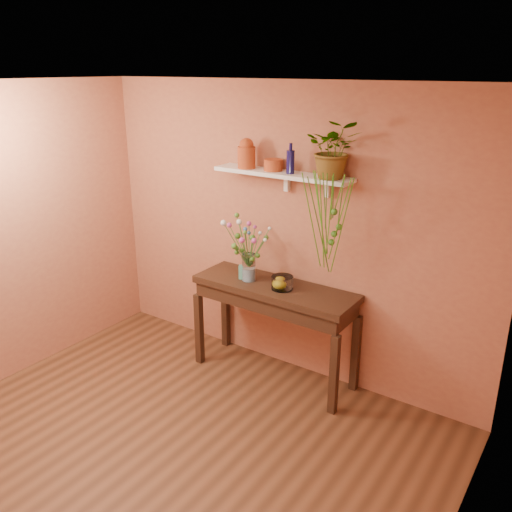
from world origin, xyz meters
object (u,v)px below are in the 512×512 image
at_px(terracotta_jug, 246,154).
at_px(sideboard, 274,299).
at_px(glass_vase, 249,269).
at_px(bouquet, 245,239).
at_px(blue_bottle, 290,161).
at_px(glass_bowl, 282,283).
at_px(spider_plant, 334,149).

bearing_deg(terracotta_jug, sideboard, -16.11).
bearing_deg(glass_vase, bouquet, -133.96).
bearing_deg(blue_bottle, glass_bowl, -78.35).
relative_size(blue_bottle, bouquet, 0.55).
distance_m(terracotta_jug, blue_bottle, 0.45).
relative_size(sideboard, bouquet, 3.29).
bearing_deg(terracotta_jug, bouquet, -60.85).
bearing_deg(bouquet, glass_vase, 46.04).
bearing_deg(sideboard, glass_bowl, -17.55).
height_order(terracotta_jug, spider_plant, spider_plant).
bearing_deg(terracotta_jug, spider_plant, 1.45).
height_order(blue_bottle, bouquet, blue_bottle).
bearing_deg(bouquet, sideboard, 12.33).
xyz_separation_m(blue_bottle, glass_bowl, (0.03, -0.15, -1.06)).
bearing_deg(glass_vase, glass_bowl, 0.59).
bearing_deg(sideboard, spider_plant, 15.88).
bearing_deg(bouquet, terracotta_jug, 119.15).
distance_m(terracotta_jug, glass_bowl, 1.19).
distance_m(sideboard, bouquet, 0.61).
bearing_deg(glass_vase, terracotta_jug, 130.03).
xyz_separation_m(glass_vase, glass_bowl, (0.36, 0.00, -0.05)).
height_order(glass_vase, bouquet, bouquet).
xyz_separation_m(terracotta_jug, glass_vase, (0.12, -0.15, -1.02)).
height_order(terracotta_jug, bouquet, terracotta_jug).
height_order(terracotta_jug, glass_bowl, terracotta_jug).
xyz_separation_m(spider_plant, glass_bowl, (-0.36, -0.16, -1.19)).
bearing_deg(glass_bowl, bouquet, -175.45).
relative_size(terracotta_jug, glass_bowl, 1.36).
distance_m(sideboard, glass_vase, 0.36).
height_order(blue_bottle, spider_plant, spider_plant).
distance_m(sideboard, glass_bowl, 0.22).
distance_m(blue_bottle, bouquet, 0.81).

